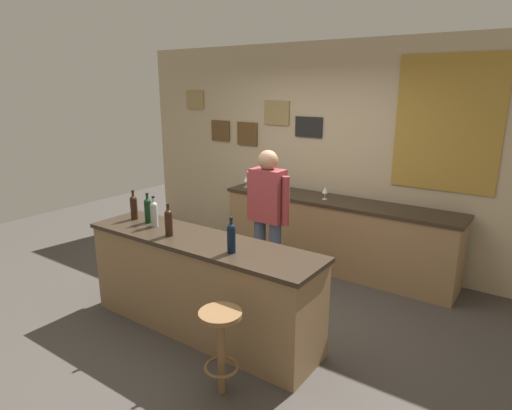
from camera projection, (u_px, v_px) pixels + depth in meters
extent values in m
plane|color=#423D38|center=(229.00, 312.00, 4.49)|extent=(10.00, 10.00, 0.00)
cube|color=tan|center=(323.00, 153.00, 5.72)|extent=(6.00, 0.06, 2.80)
cube|color=#997F4C|center=(195.00, 100.00, 6.73)|extent=(0.34, 0.02, 0.28)
cube|color=brown|center=(221.00, 131.00, 6.57)|extent=(0.34, 0.02, 0.31)
cube|color=brown|center=(247.00, 134.00, 6.30)|extent=(0.35, 0.02, 0.33)
cube|color=#997F4C|center=(277.00, 113.00, 5.94)|extent=(0.39, 0.02, 0.32)
cube|color=black|center=(309.00, 127.00, 5.71)|extent=(0.39, 0.02, 0.26)
cube|color=#A87F33|center=(447.00, 124.00, 4.74)|extent=(1.12, 0.02, 1.48)
cube|color=olive|center=(201.00, 287.00, 4.06)|extent=(2.35, 0.57, 0.88)
cube|color=#2D2319|center=(200.00, 241.00, 3.94)|extent=(2.40, 0.60, 0.04)
cube|color=olive|center=(335.00, 236.00, 5.46)|extent=(2.94, 0.53, 0.86)
cube|color=#2D2319|center=(337.00, 202.00, 5.34)|extent=(3.00, 0.56, 0.04)
cylinder|color=#384766|center=(275.00, 260.00, 4.71)|extent=(0.13, 0.13, 0.86)
cylinder|color=#384766|center=(260.00, 256.00, 4.82)|extent=(0.13, 0.13, 0.86)
cube|color=maroon|center=(268.00, 195.00, 4.58)|extent=(0.36, 0.20, 0.56)
sphere|color=#A87A5B|center=(268.00, 160.00, 4.48)|extent=(0.21, 0.21, 0.21)
cylinder|color=maroon|center=(286.00, 201.00, 4.47)|extent=(0.08, 0.08, 0.52)
cylinder|color=maroon|center=(251.00, 195.00, 4.71)|extent=(0.08, 0.08, 0.52)
cylinder|color=brown|center=(221.00, 355.00, 3.23)|extent=(0.06, 0.06, 0.65)
torus|color=brown|center=(222.00, 367.00, 3.26)|extent=(0.26, 0.26, 0.02)
cylinder|color=brown|center=(220.00, 314.00, 3.14)|extent=(0.32, 0.32, 0.03)
cylinder|color=black|center=(134.00, 210.00, 4.49)|extent=(0.07, 0.07, 0.20)
sphere|color=black|center=(133.00, 199.00, 4.46)|extent=(0.07, 0.07, 0.07)
cylinder|color=black|center=(133.00, 196.00, 4.45)|extent=(0.03, 0.03, 0.09)
cylinder|color=black|center=(133.00, 191.00, 4.43)|extent=(0.03, 0.03, 0.02)
cylinder|color=black|center=(148.00, 213.00, 4.37)|extent=(0.07, 0.07, 0.20)
sphere|color=black|center=(147.00, 202.00, 4.34)|extent=(0.07, 0.07, 0.07)
cylinder|color=black|center=(147.00, 199.00, 4.34)|extent=(0.03, 0.03, 0.09)
cylinder|color=black|center=(147.00, 194.00, 4.32)|extent=(0.03, 0.03, 0.02)
cylinder|color=#999E99|center=(154.00, 217.00, 4.25)|extent=(0.07, 0.07, 0.20)
sphere|color=#999E99|center=(154.00, 205.00, 4.22)|extent=(0.07, 0.07, 0.07)
cylinder|color=#999E99|center=(153.00, 202.00, 4.22)|extent=(0.03, 0.03, 0.09)
cylinder|color=black|center=(153.00, 197.00, 4.20)|extent=(0.03, 0.03, 0.02)
cylinder|color=black|center=(169.00, 225.00, 3.99)|extent=(0.07, 0.07, 0.20)
sphere|color=black|center=(168.00, 214.00, 3.96)|extent=(0.07, 0.07, 0.07)
cylinder|color=black|center=(168.00, 210.00, 3.95)|extent=(0.03, 0.03, 0.09)
cylinder|color=black|center=(168.00, 205.00, 3.93)|extent=(0.03, 0.03, 0.02)
cylinder|color=black|center=(231.00, 241.00, 3.58)|extent=(0.07, 0.07, 0.20)
sphere|color=black|center=(231.00, 228.00, 3.55)|extent=(0.07, 0.07, 0.07)
cylinder|color=black|center=(231.00, 224.00, 3.55)|extent=(0.03, 0.03, 0.09)
cylinder|color=black|center=(231.00, 218.00, 3.53)|extent=(0.03, 0.03, 0.02)
cylinder|color=silver|center=(246.00, 187.00, 6.02)|extent=(0.06, 0.06, 0.00)
cylinder|color=silver|center=(246.00, 184.00, 6.01)|extent=(0.01, 0.01, 0.07)
cone|color=silver|center=(246.00, 179.00, 5.99)|extent=(0.07, 0.07, 0.08)
cylinder|color=silver|center=(325.00, 199.00, 5.37)|extent=(0.06, 0.06, 0.00)
cylinder|color=silver|center=(325.00, 196.00, 5.36)|extent=(0.01, 0.01, 0.07)
cone|color=silver|center=(325.00, 190.00, 5.34)|extent=(0.07, 0.07, 0.08)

